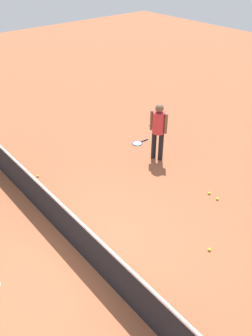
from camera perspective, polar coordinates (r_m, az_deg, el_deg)
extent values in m
plane|color=#9E5638|center=(7.27, -7.32, -14.16)|extent=(40.00, 40.00, 0.00)
cube|color=black|center=(6.94, -7.60, -11.65)|extent=(10.00, 0.02, 0.91)
cube|color=white|center=(6.61, -7.91, -8.71)|extent=(10.00, 0.04, 0.06)
cylinder|color=black|center=(9.85, 5.81, 3.54)|extent=(0.18, 0.18, 0.85)
cylinder|color=black|center=(9.92, 4.65, 3.87)|extent=(0.18, 0.18, 0.85)
cylinder|color=red|center=(9.54, 5.45, 7.52)|extent=(0.44, 0.44, 0.62)
cylinder|color=brown|center=(9.45, 6.65, 7.33)|extent=(0.12, 0.12, 0.58)
cylinder|color=brown|center=(9.61, 4.29, 7.92)|extent=(0.12, 0.12, 0.58)
sphere|color=brown|center=(9.36, 5.59, 9.85)|extent=(0.30, 0.30, 0.23)
torus|color=blue|center=(10.80, 1.90, 4.12)|extent=(0.33, 0.33, 0.02)
cylinder|color=silver|center=(10.80, 1.90, 4.12)|extent=(0.28, 0.28, 0.00)
cylinder|color=black|center=(10.96, 3.07, 4.58)|extent=(0.05, 0.28, 0.03)
sphere|color=#C6E033|center=(7.47, 13.69, -13.04)|extent=(0.07, 0.07, 0.07)
sphere|color=#C6E033|center=(8.91, 13.67, -4.08)|extent=(0.07, 0.07, 0.07)
sphere|color=#C6E033|center=(9.57, -14.48, -1.28)|extent=(0.07, 0.07, 0.07)
sphere|color=#C6E033|center=(11.91, 4.00, 7.20)|extent=(0.07, 0.07, 0.07)
sphere|color=#C6E033|center=(8.78, 14.95, -4.97)|extent=(0.07, 0.07, 0.07)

